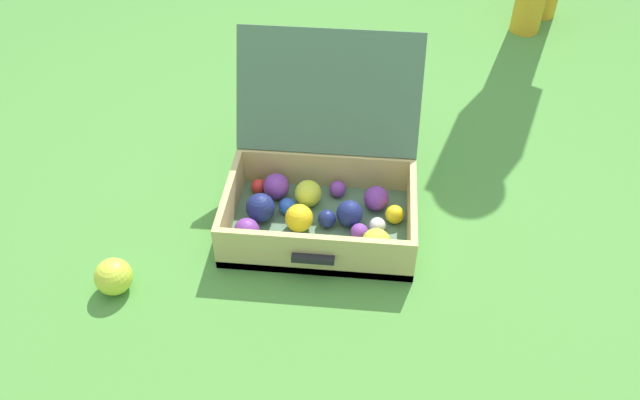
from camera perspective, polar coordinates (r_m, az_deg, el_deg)
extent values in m
plane|color=#4C8C38|center=(1.80, 1.21, -3.11)|extent=(16.00, 16.00, 0.00)
cube|color=#4C7051|center=(1.81, 0.00, -2.29)|extent=(0.52, 0.35, 0.03)
cube|color=tan|center=(1.80, -7.97, -0.46)|extent=(0.02, 0.35, 0.14)
cube|color=tan|center=(1.77, 8.14, -1.53)|extent=(0.02, 0.35, 0.14)
cube|color=tan|center=(1.65, -0.56, -4.92)|extent=(0.48, 0.02, 0.14)
cube|color=tan|center=(1.89, 0.49, 2.43)|extent=(0.48, 0.02, 0.14)
cube|color=#4C7051|center=(1.82, 0.76, 9.56)|extent=(0.52, 0.16, 0.33)
cube|color=black|center=(1.63, -0.64, -5.29)|extent=(0.11, 0.02, 0.02)
sphere|color=yellow|center=(1.80, 6.66, -1.28)|extent=(0.05, 0.05, 0.05)
sphere|color=purple|center=(1.83, 5.02, 0.15)|extent=(0.07, 0.07, 0.07)
sphere|color=#CCDB38|center=(1.83, -1.06, 0.59)|extent=(0.08, 0.08, 0.08)
sphere|color=navy|center=(1.77, 2.66, -1.20)|extent=(0.07, 0.07, 0.07)
sphere|color=navy|center=(1.77, 0.62, -1.67)|extent=(0.05, 0.05, 0.05)
sphere|color=purple|center=(1.74, -6.55, -2.72)|extent=(0.07, 0.07, 0.07)
sphere|color=#CCDB38|center=(1.69, 5.02, -3.82)|extent=(0.08, 0.08, 0.08)
sphere|color=purple|center=(1.74, 3.52, -2.88)|extent=(0.05, 0.05, 0.05)
sphere|color=red|center=(1.89, -5.50, 1.21)|extent=(0.04, 0.04, 0.04)
sphere|color=blue|center=(1.81, -2.93, -0.56)|extent=(0.05, 0.05, 0.05)
sphere|color=navy|center=(1.79, -5.34, -0.69)|extent=(0.08, 0.08, 0.08)
sphere|color=purple|center=(1.86, -3.92, 1.22)|extent=(0.08, 0.08, 0.08)
sphere|color=yellow|center=(1.76, -1.88, -1.62)|extent=(0.08, 0.08, 0.08)
sphere|color=purple|center=(1.87, 1.72, 0.98)|extent=(0.05, 0.05, 0.05)
sphere|color=white|center=(1.77, 5.13, -2.20)|extent=(0.05, 0.05, 0.05)
sphere|color=#CCDB38|center=(1.71, -17.91, -6.50)|extent=(0.10, 0.10, 0.10)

